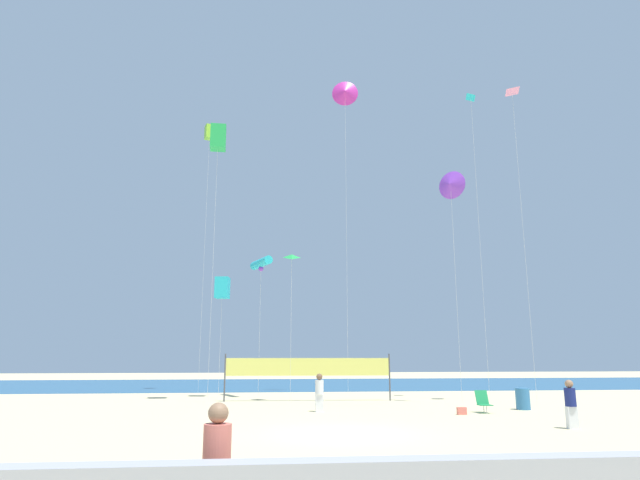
{
  "coord_description": "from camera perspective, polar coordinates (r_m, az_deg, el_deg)",
  "views": [
    {
      "loc": [
        -2.44,
        -16.96,
        2.31
      ],
      "look_at": [
        0.19,
        7.63,
        7.59
      ],
      "focal_mm": 30.44,
      "sensor_mm": 36.0,
      "label": 1
    }
  ],
  "objects": [
    {
      "name": "mother_figure",
      "position": [
        8.05,
        -10.83,
        -21.98
      ],
      "size": [
        0.38,
        0.38,
        1.68
      ],
      "rotation": [
        0.0,
        0.0,
        0.34
      ],
      "color": "#99B28C",
      "rests_on": "ground"
    },
    {
      "name": "beach_handbag",
      "position": [
        23.36,
        14.68,
        -16.99
      ],
      "size": [
        0.36,
        0.18,
        0.29
      ],
      "primitive_type": "cube",
      "color": "#EA7260",
      "rests_on": "ground"
    },
    {
      "name": "kite_magenta_delta",
      "position": [
        38.12,
        2.65,
        15.24
      ],
      "size": [
        1.82,
        0.71,
        20.68
      ],
      "color": "silver",
      "rests_on": "ground"
    },
    {
      "name": "volleyball_net",
      "position": [
        29.17,
        -1.26,
        -13.36
      ],
      "size": [
        8.69,
        0.37,
        2.4
      ],
      "color": "#4C4C51",
      "rests_on": "ground"
    },
    {
      "name": "kite_green_box",
      "position": [
        31.0,
        -10.65,
        10.5
      ],
      "size": [
        0.88,
        0.88,
        14.77
      ],
      "color": "silver",
      "rests_on": "ground"
    },
    {
      "name": "kite_cyan_box",
      "position": [
        32.2,
        -10.23,
        -4.97
      ],
      "size": [
        0.87,
        0.87,
        6.79
      ],
      "color": "silver",
      "rests_on": "ground"
    },
    {
      "name": "folding_beach_chair",
      "position": [
        24.32,
        16.79,
        -15.9
      ],
      "size": [
        0.52,
        0.65,
        0.89
      ],
      "rotation": [
        0.0,
        0.0,
        0.04
      ],
      "color": "#1E8C4C",
      "rests_on": "ground"
    },
    {
      "name": "kite_green_diamond",
      "position": [
        28.84,
        -2.99,
        -1.79
      ],
      "size": [
        0.71,
        0.73,
        7.68
      ],
      "color": "silver",
      "rests_on": "ground"
    },
    {
      "name": "beachgoer_navy_shirt",
      "position": [
        20.05,
        24.85,
        -15.24
      ],
      "size": [
        0.35,
        0.35,
        1.53
      ],
      "rotation": [
        0.0,
        0.0,
        1.83
      ],
      "color": "white",
      "rests_on": "ground"
    },
    {
      "name": "beachgoer_white_shirt",
      "position": [
        23.71,
        -0.07,
        -15.62
      ],
      "size": [
        0.36,
        0.36,
        1.56
      ],
      "rotation": [
        0.0,
        0.0,
        4.51
      ],
      "color": "white",
      "rests_on": "ground"
    },
    {
      "name": "kite_cyan_tube",
      "position": [
        31.92,
        -6.21,
        -2.45
      ],
      "size": [
        1.32,
        2.5,
        7.86
      ],
      "color": "silver",
      "rests_on": "ground"
    },
    {
      "name": "ocean_band",
      "position": [
        46.16,
        -3.17,
        -14.89
      ],
      "size": [
        120.0,
        20.0,
        0.01
      ],
      "primitive_type": "cube",
      "color": "#28608C",
      "rests_on": "ground"
    },
    {
      "name": "trash_barrel",
      "position": [
        26.21,
        20.54,
        -15.37
      ],
      "size": [
        0.6,
        0.6,
        0.91
      ],
      "primitive_type": "cylinder",
      "color": "teal",
      "rests_on": "ground"
    },
    {
      "name": "ground_plane",
      "position": [
        17.29,
        2.2,
        -19.71
      ],
      "size": [
        120.0,
        120.0,
        0.0
      ],
      "primitive_type": "plane",
      "color": "beige"
    },
    {
      "name": "kite_pink_diamond",
      "position": [
        32.02,
        19.53,
        14.25
      ],
      "size": [
        0.95,
        0.96,
        16.5
      ],
      "color": "silver",
      "rests_on": "ground"
    },
    {
      "name": "kite_cyan_diamond",
      "position": [
        33.81,
        15.66,
        13.41
      ],
      "size": [
        0.7,
        0.7,
        17.35
      ],
      "color": "silver",
      "rests_on": "ground"
    },
    {
      "name": "kite_lime_box",
      "position": [
        40.03,
        -11.52,
        10.96
      ],
      "size": [
        0.8,
        0.8,
        18.35
      ],
      "color": "silver",
      "rests_on": "ground"
    },
    {
      "name": "kite_violet_delta",
      "position": [
        29.28,
        13.57,
        5.68
      ],
      "size": [
        1.28,
        1.3,
        11.81
      ],
      "color": "silver",
      "rests_on": "ground"
    }
  ]
}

